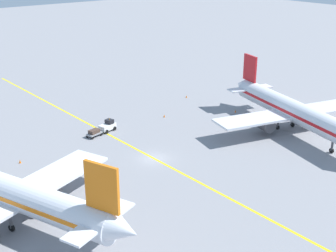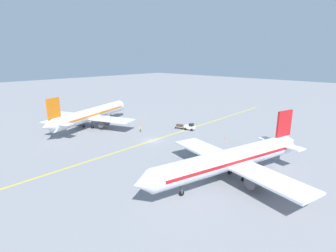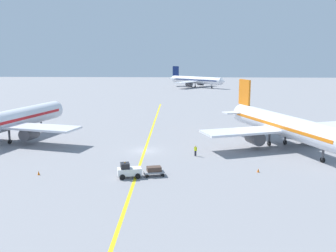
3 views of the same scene
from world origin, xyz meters
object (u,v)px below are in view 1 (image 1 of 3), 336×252
airplane_at_gate (292,111)px  ground_crew_worker (96,161)px  baggage_tug_white (108,126)px  baggage_cart_trailing (94,132)px  airplane_adjacent_stand (10,192)px  traffic_cone_near_nose (164,116)px  traffic_cone_by_wingtip (20,161)px  traffic_cone_far_edge (235,111)px  traffic_cone_mid_apron (186,96)px

airplane_at_gate → ground_crew_worker: size_ratio=20.87×
baggage_tug_white → baggage_cart_trailing: baggage_tug_white is taller
airplane_adjacent_stand → traffic_cone_near_nose: size_ratio=62.37×
baggage_tug_white → baggage_cart_trailing: 3.30m
baggage_cart_trailing → baggage_tug_white: bearing=-165.4°
ground_crew_worker → traffic_cone_by_wingtip: bearing=-44.5°
traffic_cone_near_nose → traffic_cone_far_edge: bearing=152.5°
ground_crew_worker → traffic_cone_far_edge: 33.42m
traffic_cone_near_nose → ground_crew_worker: bearing=26.6°
traffic_cone_near_nose → traffic_cone_mid_apron: (-11.20, -6.63, 0.00)m
baggage_cart_trailing → ground_crew_worker: size_ratio=1.71×
baggage_tug_white → baggage_cart_trailing: size_ratio=1.14×
traffic_cone_far_edge → traffic_cone_by_wingtip: bearing=-5.6°
traffic_cone_near_nose → traffic_cone_far_edge: (-12.39, 6.46, 0.00)m
traffic_cone_mid_apron → traffic_cone_near_nose: bearing=30.6°
traffic_cone_by_wingtip → traffic_cone_far_edge: size_ratio=1.00×
airplane_at_gate → traffic_cone_mid_apron: airplane_at_gate is taller
ground_crew_worker → traffic_cone_far_edge: bearing=-173.2°
airplane_adjacent_stand → traffic_cone_far_edge: airplane_adjacent_stand is taller
baggage_tug_white → traffic_cone_mid_apron: (-23.14, -6.01, -0.63)m
airplane_at_gate → ground_crew_worker: airplane_at_gate is taller
baggage_tug_white → traffic_cone_mid_apron: size_ratio=5.96×
ground_crew_worker → airplane_adjacent_stand: bearing=23.4°
airplane_adjacent_stand → baggage_tug_white: 29.62m
airplane_at_gate → traffic_cone_near_nose: 23.32m
traffic_cone_mid_apron → traffic_cone_by_wingtip: bearing=12.6°
airplane_at_gate → traffic_cone_far_edge: (0.30, -12.80, -3.43)m
baggage_cart_trailing → traffic_cone_near_nose: (-15.13, -0.21, -0.49)m
airplane_at_gate → traffic_cone_mid_apron: bearing=-86.7°
baggage_tug_white → baggage_cart_trailing: bearing=14.6°
airplane_at_gate → airplane_adjacent_stand: 48.43m
airplane_at_gate → airplane_adjacent_stand: same height
ground_crew_worker → traffic_cone_far_edge: size_ratio=3.05×
baggage_tug_white → traffic_cone_far_edge: size_ratio=5.96×
airplane_adjacent_stand → baggage_cart_trailing: bearing=-141.0°
traffic_cone_by_wingtip → traffic_cone_far_edge: same height
baggage_tug_white → traffic_cone_mid_apron: baggage_tug_white is taller
baggage_cart_trailing → traffic_cone_far_edge: size_ratio=5.22×
baggage_cart_trailing → ground_crew_worker: ground_crew_worker is taller
traffic_cone_near_nose → traffic_cone_far_edge: size_ratio=1.00×
baggage_tug_white → traffic_cone_by_wingtip: size_ratio=5.96×
traffic_cone_mid_apron → traffic_cone_far_edge: (-1.19, 13.09, 0.00)m
traffic_cone_near_nose → traffic_cone_by_wingtip: size_ratio=1.00×
traffic_cone_near_nose → airplane_adjacent_stand: bearing=25.3°
airplane_adjacent_stand → ground_crew_worker: airplane_adjacent_stand is taller
traffic_cone_mid_apron → baggage_tug_white: bearing=14.6°
traffic_cone_near_nose → traffic_cone_far_edge: 13.97m
airplane_adjacent_stand → traffic_cone_mid_apron: size_ratio=62.37×
airplane_adjacent_stand → traffic_cone_far_edge: 49.31m
traffic_cone_far_edge → ground_crew_worker: bearing=6.8°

